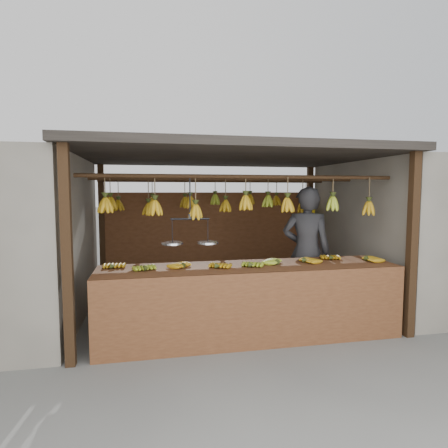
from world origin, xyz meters
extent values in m
plane|color=#5B5B57|center=(0.00, 0.00, 0.00)|extent=(80.00, 80.00, 0.00)
cube|color=black|center=(-2.00, -1.50, 1.15)|extent=(0.10, 0.10, 2.30)
cube|color=black|center=(2.00, -1.50, 1.15)|extent=(0.10, 0.10, 2.30)
cube|color=black|center=(-2.00, 1.50, 1.15)|extent=(0.10, 0.10, 2.30)
cube|color=black|center=(2.00, 1.50, 1.15)|extent=(0.10, 0.10, 2.30)
cube|color=black|center=(0.00, 0.00, 2.35)|extent=(4.30, 3.30, 0.10)
cylinder|color=black|center=(0.00, -1.00, 2.00)|extent=(4.00, 0.05, 0.05)
cylinder|color=black|center=(0.00, 0.00, 2.00)|extent=(4.00, 0.05, 0.05)
cylinder|color=black|center=(0.00, 1.00, 2.00)|extent=(4.00, 0.05, 0.05)
cube|color=#59321A|center=(0.00, 1.50, 0.90)|extent=(4.00, 0.06, 1.80)
cube|color=slate|center=(3.60, 0.00, 1.15)|extent=(3.00, 3.00, 2.30)
cube|color=#59321A|center=(0.04, -1.10, 0.86)|extent=(3.69, 0.82, 0.08)
cube|color=#59321A|center=(0.04, -1.51, 0.45)|extent=(3.69, 0.04, 0.90)
cube|color=black|center=(-1.71, -1.46, 0.41)|extent=(0.07, 0.07, 0.82)
cube|color=black|center=(1.79, -1.46, 0.41)|extent=(0.07, 0.07, 0.82)
cube|color=black|center=(-1.71, -0.74, 0.41)|extent=(0.07, 0.07, 0.82)
cube|color=black|center=(1.79, -0.74, 0.41)|extent=(0.07, 0.07, 0.82)
ellipsoid|color=#AC7D12|center=(-1.60, -0.99, 0.93)|extent=(0.19, 0.25, 0.06)
ellipsoid|color=#92A523|center=(-1.21, -1.20, 0.93)|extent=(0.24, 0.28, 0.06)
ellipsoid|color=#AC7D12|center=(-0.77, -1.10, 0.93)|extent=(0.29, 0.30, 0.06)
ellipsoid|color=#AC7D12|center=(-0.39, -1.23, 0.93)|extent=(0.27, 0.30, 0.06)
ellipsoid|color=#92A523|center=(0.02, -1.24, 0.93)|extent=(0.27, 0.29, 0.06)
ellipsoid|color=#92A523|center=(0.41, -1.10, 0.93)|extent=(0.30, 0.29, 0.06)
ellipsoid|color=#AC7D12|center=(0.78, -1.10, 0.93)|extent=(0.29, 0.25, 0.06)
ellipsoid|color=#AC7D12|center=(1.20, -0.98, 0.93)|extent=(0.23, 0.28, 0.06)
ellipsoid|color=#AC7D12|center=(1.62, -1.15, 0.93)|extent=(0.24, 0.18, 0.06)
ellipsoid|color=#AC7D12|center=(-1.67, -0.96, 1.66)|extent=(0.16, 0.16, 0.28)
ellipsoid|color=#AC7D12|center=(-1.10, -0.97, 1.62)|extent=(0.16, 0.16, 0.28)
ellipsoid|color=#AC7D12|center=(-0.61, -0.99, 1.57)|extent=(0.16, 0.16, 0.28)
ellipsoid|color=#AC7D12|center=(0.01, -1.00, 1.68)|extent=(0.16, 0.16, 0.28)
ellipsoid|color=#AC7D12|center=(0.54, -1.05, 1.65)|extent=(0.16, 0.16, 0.28)
ellipsoid|color=#92A523|center=(1.18, -1.01, 1.66)|extent=(0.16, 0.16, 0.28)
ellipsoid|color=#AC7D12|center=(1.69, -1.04, 1.59)|extent=(0.16, 0.16, 0.28)
ellipsoid|color=#AC7D12|center=(-1.70, -0.04, 1.65)|extent=(0.16, 0.16, 0.28)
ellipsoid|color=#AC7D12|center=(-1.17, 0.03, 1.56)|extent=(0.16, 0.16, 0.28)
ellipsoid|color=#AC7D12|center=(-0.57, 0.03, 1.66)|extent=(0.16, 0.16, 0.28)
ellipsoid|color=#AC7D12|center=(-0.04, -0.03, 1.60)|extent=(0.16, 0.16, 0.28)
ellipsoid|color=#92A523|center=(0.61, -0.05, 1.67)|extent=(0.16, 0.16, 0.28)
ellipsoid|color=#AC7D12|center=(1.18, -0.04, 1.57)|extent=(0.16, 0.16, 0.28)
ellipsoid|color=#92A523|center=(1.71, 0.02, 1.66)|extent=(0.16, 0.16, 0.28)
ellipsoid|color=#AC7D12|center=(-1.66, 0.95, 1.59)|extent=(0.16, 0.16, 0.28)
ellipsoid|color=#AC7D12|center=(-1.11, 1.00, 1.63)|extent=(0.16, 0.16, 0.28)
ellipsoid|color=#AC7D12|center=(-0.55, 0.99, 1.63)|extent=(0.16, 0.16, 0.28)
ellipsoid|color=#92A523|center=(-0.01, 1.03, 1.67)|extent=(0.16, 0.16, 0.28)
ellipsoid|color=#AC7D12|center=(0.61, 0.97, 1.68)|extent=(0.16, 0.16, 0.28)
ellipsoid|color=#AC7D12|center=(1.12, 1.00, 1.65)|extent=(0.16, 0.16, 0.28)
ellipsoid|color=#AC7D12|center=(1.71, 1.04, 1.60)|extent=(0.16, 0.16, 0.28)
cylinder|color=black|center=(-0.68, -1.00, 1.74)|extent=(0.02, 0.02, 0.51)
cylinder|color=black|center=(-0.68, -1.00, 1.49)|extent=(0.47, 0.05, 0.02)
cylinder|color=silver|center=(-0.90, -0.99, 1.19)|extent=(0.25, 0.25, 0.02)
cylinder|color=silver|center=(-0.47, -1.01, 1.19)|extent=(0.25, 0.25, 0.02)
imported|color=#262628|center=(1.06, -0.48, 0.94)|extent=(0.81, 0.69, 1.88)
cube|color=yellow|center=(1.94, 1.35, 1.43)|extent=(0.08, 0.26, 0.34)
cube|color=#199926|center=(1.94, 1.35, 1.17)|extent=(0.08, 0.26, 0.34)
cube|color=red|center=(1.94, 1.35, 0.89)|extent=(0.08, 0.26, 0.34)
cube|color=#1426BF|center=(1.94, 1.35, 0.61)|extent=(0.08, 0.26, 0.34)
camera|label=1|loc=(-1.18, -5.51, 1.82)|focal=30.00mm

